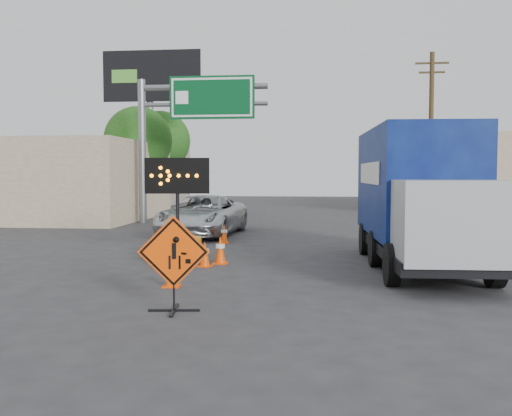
% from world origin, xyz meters
% --- Properties ---
extents(ground, '(100.00, 100.00, 0.00)m').
position_xyz_m(ground, '(0.00, 0.00, 0.00)').
color(ground, '#2D2D30').
rests_on(ground, ground).
extents(curb_right, '(0.40, 60.00, 0.12)m').
position_xyz_m(curb_right, '(7.20, 15.00, 0.06)').
color(curb_right, gray).
rests_on(curb_right, ground).
extents(sidewalk_right, '(4.00, 60.00, 0.15)m').
position_xyz_m(sidewalk_right, '(9.50, 15.00, 0.07)').
color(sidewalk_right, gray).
rests_on(sidewalk_right, ground).
extents(storefront_left_near, '(14.00, 10.00, 4.00)m').
position_xyz_m(storefront_left_near, '(-14.00, 20.00, 2.00)').
color(storefront_left_near, beige).
rests_on(storefront_left_near, ground).
extents(storefront_left_far, '(12.00, 10.00, 4.40)m').
position_xyz_m(storefront_left_far, '(-15.00, 34.00, 2.20)').
color(storefront_left_far, gray).
rests_on(storefront_left_far, ground).
extents(building_right_far, '(10.00, 14.00, 4.60)m').
position_xyz_m(building_right_far, '(13.00, 30.00, 2.30)').
color(building_right_far, beige).
rests_on(building_right_far, ground).
extents(highway_gantry, '(6.18, 0.38, 6.90)m').
position_xyz_m(highway_gantry, '(-4.43, 17.96, 5.07)').
color(highway_gantry, slate).
rests_on(highway_gantry, ground).
extents(billboard, '(6.10, 0.54, 9.85)m').
position_xyz_m(billboard, '(-8.35, 25.87, 7.35)').
color(billboard, slate).
rests_on(billboard, ground).
extents(utility_pole_far, '(1.80, 0.26, 9.00)m').
position_xyz_m(utility_pole_far, '(8.00, 24.00, 4.68)').
color(utility_pole_far, '#4C3A20').
rests_on(utility_pole_far, ground).
extents(tree_left_near, '(3.71, 3.71, 6.03)m').
position_xyz_m(tree_left_near, '(-8.00, 22.00, 4.16)').
color(tree_left_near, '#4C3A20').
rests_on(tree_left_near, ground).
extents(tree_left_far, '(4.10, 4.10, 6.66)m').
position_xyz_m(tree_left_far, '(-9.00, 30.00, 4.60)').
color(tree_left_far, '#4C3A20').
rests_on(tree_left_far, ground).
extents(construction_sign, '(1.25, 0.89, 1.66)m').
position_xyz_m(construction_sign, '(-0.60, 1.03, 0.88)').
color(construction_sign, black).
rests_on(construction_sign, ground).
extents(arrow_board, '(1.77, 2.11, 2.80)m').
position_xyz_m(arrow_board, '(-2.01, 6.93, 0.63)').
color(arrow_board, orange).
rests_on(arrow_board, ground).
extents(pickup_truck, '(2.95, 5.68, 1.53)m').
position_xyz_m(pickup_truck, '(-2.55, 12.99, 0.77)').
color(pickup_truck, silver).
rests_on(pickup_truck, ground).
extents(box_truck, '(2.60, 7.50, 3.53)m').
position_xyz_m(box_truck, '(4.37, 6.24, 1.60)').
color(box_truck, black).
rests_on(box_truck, ground).
extents(cone_a, '(0.36, 0.36, 0.70)m').
position_xyz_m(cone_a, '(-1.19, 3.11, 0.35)').
color(cone_a, '#FF4A05').
rests_on(cone_a, ground).
extents(cone_b, '(0.41, 0.41, 0.65)m').
position_xyz_m(cone_b, '(-1.01, 5.72, 0.32)').
color(cone_b, '#FF4A05').
rests_on(cone_b, ground).
extents(cone_c, '(0.40, 0.40, 0.74)m').
position_xyz_m(cone_c, '(-0.70, 6.22, 0.37)').
color(cone_c, '#FF4A05').
rests_on(cone_c, ground).
extents(cone_d, '(0.49, 0.49, 0.80)m').
position_xyz_m(cone_d, '(-2.37, 7.76, 0.40)').
color(cone_d, '#FF4A05').
rests_on(cone_d, ground).
extents(cone_e, '(0.38, 0.38, 0.66)m').
position_xyz_m(cone_e, '(-1.32, 10.54, 0.33)').
color(cone_e, '#FF4A05').
rests_on(cone_e, ground).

